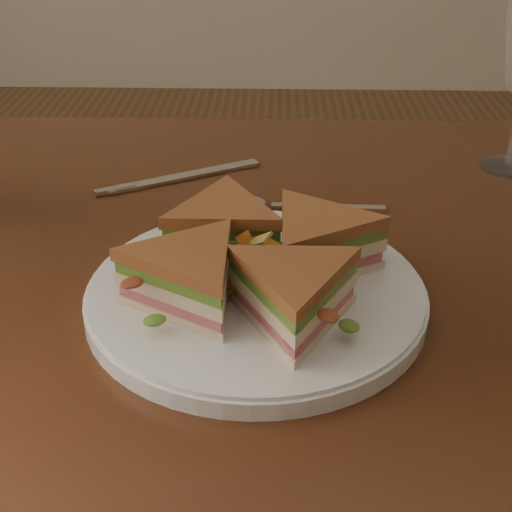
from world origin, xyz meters
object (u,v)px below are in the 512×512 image
object	(u,v)px
plate	(256,296)
spoon	(265,204)
sandwich_wedges	(256,261)
table	(213,327)
knife	(174,179)

from	to	relation	value
plate	spoon	world-z (taller)	plate
sandwich_wedges	table	bearing A→B (deg)	117.07
table	plate	world-z (taller)	plate
plate	spoon	size ratio (longest dim) A/B	1.66
plate	sandwich_wedges	size ratio (longest dim) A/B	1.08
sandwich_wedges	spoon	bearing A→B (deg)	88.53
sandwich_wedges	knife	world-z (taller)	sandwich_wedges
table	spoon	size ratio (longest dim) A/B	6.52
table	plate	size ratio (longest dim) A/B	3.92
table	spoon	xyz separation A→B (m)	(0.05, 0.10, 0.10)
sandwich_wedges	knife	xyz separation A→B (m)	(-0.11, 0.27, -0.04)
spoon	knife	xyz separation A→B (m)	(-0.11, 0.07, -0.00)
spoon	sandwich_wedges	bearing A→B (deg)	-89.53
plate	knife	distance (m)	0.29
table	knife	distance (m)	0.21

